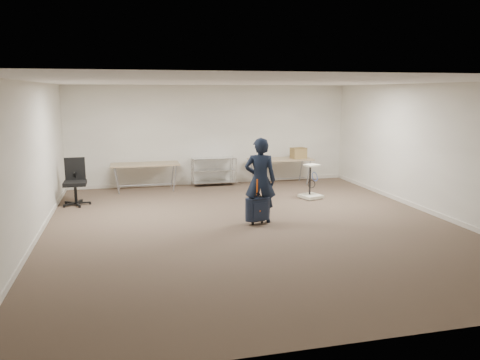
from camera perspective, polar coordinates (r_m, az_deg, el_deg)
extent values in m
plane|color=#483A2C|center=(9.32, 1.55, -5.60)|extent=(9.00, 9.00, 0.00)
plane|color=beige|center=(13.39, -3.52, 5.49)|extent=(8.00, 0.00, 8.00)
plane|color=beige|center=(4.91, 15.66, -4.07)|extent=(8.00, 0.00, 8.00)
plane|color=beige|center=(8.86, -24.23, 1.87)|extent=(0.00, 9.00, 9.00)
plane|color=beige|center=(10.79, 22.59, 3.42)|extent=(0.00, 9.00, 9.00)
plane|color=white|center=(8.94, 1.65, 11.88)|extent=(8.00, 8.00, 0.00)
cube|color=silver|center=(13.57, -3.45, -0.20)|extent=(8.00, 0.02, 0.10)
cube|color=silver|center=(9.14, -23.52, -6.51)|extent=(0.02, 9.00, 0.10)
cube|color=silver|center=(11.02, 22.05, -3.56)|extent=(0.02, 9.00, 0.10)
cube|color=#8F7B58|center=(12.72, -11.49, 1.90)|extent=(1.80, 0.75, 0.03)
cylinder|color=#989AA0|center=(12.82, -11.40, -0.59)|extent=(1.50, 0.02, 0.02)
cylinder|color=#989AA0|center=(12.48, -14.81, -0.12)|extent=(0.13, 0.04, 0.69)
cylinder|color=#989AA0|center=(12.54, -7.94, 0.19)|extent=(0.13, 0.04, 0.69)
cylinder|color=#989AA0|center=(13.07, -14.77, 0.37)|extent=(0.13, 0.04, 0.69)
cylinder|color=#989AA0|center=(13.13, -8.22, 0.65)|extent=(0.13, 0.04, 0.69)
cube|color=#8F7B58|center=(13.41, 4.96, 2.52)|extent=(1.80, 0.75, 0.03)
cylinder|color=#989AA0|center=(13.50, 4.92, 0.15)|extent=(1.50, 0.02, 0.02)
cylinder|color=#989AA0|center=(12.97, 2.21, 0.63)|extent=(0.13, 0.04, 0.69)
cylinder|color=#989AA0|center=(13.45, 8.37, 0.89)|extent=(0.13, 0.04, 0.69)
cylinder|color=#989AA0|center=(13.54, 1.52, 1.07)|extent=(0.13, 0.04, 0.69)
cylinder|color=#989AA0|center=(14.00, 7.45, 1.30)|extent=(0.13, 0.04, 0.69)
cylinder|color=silver|center=(12.91, -5.67, 0.78)|extent=(0.02, 0.02, 0.80)
cylinder|color=silver|center=(13.13, -0.48, 1.00)|extent=(0.02, 0.02, 0.80)
cylinder|color=silver|center=(13.35, -5.95, 1.10)|extent=(0.02, 0.02, 0.80)
cylinder|color=silver|center=(13.56, -0.92, 1.31)|extent=(0.02, 0.02, 0.80)
cube|color=silver|center=(13.28, -3.22, -0.22)|extent=(1.20, 0.45, 0.02)
cube|color=silver|center=(13.22, -3.24, 1.27)|extent=(1.20, 0.45, 0.02)
cube|color=silver|center=(13.17, -3.26, 2.68)|extent=(1.20, 0.45, 0.01)
imported|color=black|center=(9.41, 2.47, -0.03)|extent=(0.72, 0.58, 1.73)
cube|color=black|center=(9.35, 2.14, -3.53)|extent=(0.37, 0.26, 0.46)
cube|color=black|center=(9.43, 2.08, -4.93)|extent=(0.32, 0.20, 0.03)
cylinder|color=black|center=(9.38, 1.55, -5.30)|extent=(0.03, 0.07, 0.06)
cylinder|color=black|center=(9.47, 2.70, -5.14)|extent=(0.03, 0.07, 0.06)
torus|color=black|center=(9.29, 2.15, -2.00)|extent=(0.15, 0.05, 0.14)
cube|color=#E8540C|center=(9.27, 2.11, -0.96)|extent=(0.03, 0.01, 0.35)
cylinder|color=black|center=(11.62, -19.33, -2.66)|extent=(0.66, 0.66, 0.10)
cylinder|color=black|center=(11.58, -19.40, -1.57)|extent=(0.07, 0.07, 0.44)
cube|color=black|center=(11.53, -19.48, -0.39)|extent=(0.51, 0.51, 0.09)
cube|color=black|center=(11.72, -19.47, 1.32)|extent=(0.46, 0.07, 0.53)
cube|color=beige|center=(11.78, 8.62, -1.96)|extent=(0.59, 0.59, 0.07)
cylinder|color=black|center=(11.55, 8.11, -2.39)|extent=(0.06, 0.06, 0.04)
cylinder|color=black|center=(11.74, 8.59, 0.04)|extent=(0.05, 0.05, 0.75)
cube|color=beige|center=(11.63, 8.73, 1.80)|extent=(0.40, 0.37, 0.04)
torus|color=#2345AF|center=(11.63, 9.04, 0.39)|extent=(0.26, 0.17, 0.23)
cube|color=#9E8049|center=(13.55, 7.14, 3.28)|extent=(0.45, 0.36, 0.31)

